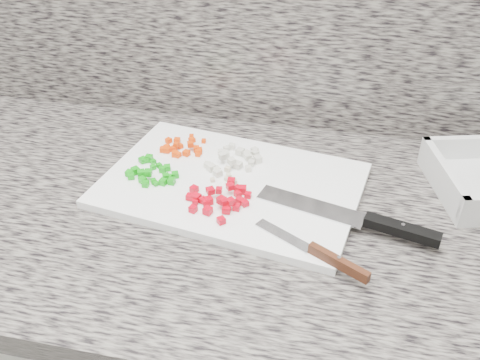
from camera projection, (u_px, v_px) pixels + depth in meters
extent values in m
cube|color=slate|center=(207.00, 212.00, 0.91)|extent=(3.96, 0.64, 0.04)
cube|color=white|center=(231.00, 185.00, 0.93)|extent=(0.48, 0.36, 0.01)
cube|color=#E33C04|center=(167.00, 147.00, 1.01)|extent=(0.01, 0.01, 0.01)
cube|color=#E33C04|center=(176.00, 145.00, 1.00)|extent=(0.01, 0.01, 0.01)
cube|color=#E33C04|center=(167.00, 150.00, 1.00)|extent=(0.01, 0.01, 0.01)
cube|color=#E33C04|center=(175.00, 154.00, 0.99)|extent=(0.01, 0.01, 0.01)
cube|color=#E33C04|center=(163.00, 150.00, 1.00)|extent=(0.01, 0.01, 0.01)
cube|color=#E33C04|center=(204.00, 141.00, 1.03)|extent=(0.01, 0.01, 0.01)
cube|color=#E33C04|center=(186.00, 153.00, 0.99)|extent=(0.01, 0.01, 0.01)
cube|color=#E33C04|center=(198.00, 152.00, 1.00)|extent=(0.01, 0.01, 0.01)
cube|color=#E33C04|center=(198.00, 154.00, 0.99)|extent=(0.01, 0.01, 0.01)
cube|color=#E33C04|center=(192.00, 140.00, 1.02)|extent=(0.02, 0.02, 0.01)
cube|color=#E33C04|center=(177.00, 140.00, 1.03)|extent=(0.01, 0.01, 0.01)
cube|color=#E33C04|center=(169.00, 140.00, 1.03)|extent=(0.01, 0.01, 0.01)
cube|color=#E33C04|center=(163.00, 148.00, 1.01)|extent=(0.01, 0.01, 0.01)
cube|color=#E33C04|center=(200.00, 149.00, 1.00)|extent=(0.01, 0.01, 0.01)
cube|color=#E33C04|center=(191.00, 136.00, 1.04)|extent=(0.01, 0.01, 0.01)
cube|color=#E33C04|center=(174.00, 148.00, 1.01)|extent=(0.01, 0.01, 0.01)
cube|color=#E33C04|center=(180.00, 146.00, 1.01)|extent=(0.01, 0.01, 0.01)
cube|color=#E33C04|center=(170.00, 149.00, 1.01)|extent=(0.01, 0.01, 0.01)
cube|color=#E33C04|center=(190.00, 144.00, 1.00)|extent=(0.01, 0.01, 0.01)
cube|color=#E33C04|center=(177.00, 155.00, 0.99)|extent=(0.01, 0.01, 0.01)
cube|color=#E33C04|center=(196.00, 149.00, 1.00)|extent=(0.01, 0.01, 0.01)
cube|color=beige|center=(232.00, 161.00, 0.95)|extent=(0.02, 0.02, 0.01)
cube|color=beige|center=(248.00, 157.00, 0.98)|extent=(0.02, 0.02, 0.01)
cube|color=beige|center=(238.00, 165.00, 0.96)|extent=(0.02, 0.02, 0.01)
cube|color=beige|center=(232.00, 146.00, 1.01)|extent=(0.01, 0.01, 0.01)
cube|color=beige|center=(222.00, 156.00, 0.97)|extent=(0.02, 0.02, 0.01)
cube|color=beige|center=(255.00, 159.00, 0.98)|extent=(0.01, 0.01, 0.01)
cube|color=beige|center=(255.00, 151.00, 1.00)|extent=(0.02, 0.02, 0.01)
cube|color=beige|center=(218.00, 173.00, 0.94)|extent=(0.02, 0.02, 0.01)
cube|color=beige|center=(225.00, 154.00, 0.99)|extent=(0.02, 0.02, 0.01)
cube|color=beige|center=(258.00, 159.00, 0.97)|extent=(0.02, 0.02, 0.01)
cube|color=beige|center=(226.00, 148.00, 1.01)|extent=(0.01, 0.01, 0.01)
cube|color=beige|center=(221.00, 152.00, 1.00)|extent=(0.01, 0.01, 0.01)
cube|color=beige|center=(216.00, 169.00, 0.95)|extent=(0.02, 0.02, 0.01)
cube|color=beige|center=(247.00, 154.00, 0.99)|extent=(0.02, 0.02, 0.01)
cube|color=beige|center=(211.00, 168.00, 0.95)|extent=(0.02, 0.02, 0.01)
cube|color=beige|center=(248.00, 169.00, 0.95)|extent=(0.01, 0.01, 0.01)
cube|color=beige|center=(240.00, 151.00, 0.99)|extent=(0.02, 0.02, 0.01)
cube|color=beige|center=(223.00, 152.00, 0.99)|extent=(0.01, 0.01, 0.01)
cube|color=beige|center=(255.00, 154.00, 0.99)|extent=(0.02, 0.02, 0.01)
cube|color=beige|center=(251.00, 163.00, 0.96)|extent=(0.01, 0.01, 0.01)
cube|color=beige|center=(207.00, 165.00, 0.96)|extent=(0.01, 0.01, 0.01)
cube|color=#0E9B0F|center=(153.00, 167.00, 0.96)|extent=(0.01, 0.01, 0.01)
cube|color=#0E9B0F|center=(166.00, 177.00, 0.93)|extent=(0.01, 0.01, 0.01)
cube|color=#0E9B0F|center=(167.00, 168.00, 0.95)|extent=(0.01, 0.01, 0.01)
cube|color=#0E9B0F|center=(146.00, 184.00, 0.91)|extent=(0.01, 0.01, 0.01)
cube|color=#0E9B0F|center=(159.00, 165.00, 0.96)|extent=(0.01, 0.01, 0.01)
cube|color=#0E9B0F|center=(148.00, 173.00, 0.92)|extent=(0.01, 0.01, 0.01)
cube|color=#0E9B0F|center=(129.00, 173.00, 0.94)|extent=(0.01, 0.01, 0.01)
cube|color=#0E9B0F|center=(149.00, 158.00, 0.98)|extent=(0.01, 0.01, 0.01)
cube|color=#0E9B0F|center=(172.00, 181.00, 0.92)|extent=(0.01, 0.01, 0.01)
cube|color=#0E9B0F|center=(163.00, 182.00, 0.92)|extent=(0.01, 0.01, 0.01)
cube|color=#0E9B0F|center=(131.00, 176.00, 0.93)|extent=(0.02, 0.02, 0.01)
cube|color=#0E9B0F|center=(154.00, 181.00, 0.92)|extent=(0.01, 0.01, 0.01)
cube|color=#0E9B0F|center=(163.00, 169.00, 0.95)|extent=(0.01, 0.01, 0.01)
cube|color=#0E9B0F|center=(141.00, 173.00, 0.94)|extent=(0.02, 0.02, 0.01)
cube|color=#0E9B0F|center=(146.00, 160.00, 0.97)|extent=(0.01, 0.01, 0.01)
cube|color=#0E9B0F|center=(175.00, 175.00, 0.93)|extent=(0.02, 0.02, 0.01)
cube|color=#0E9B0F|center=(156.00, 183.00, 0.91)|extent=(0.01, 0.01, 0.01)
cube|color=#0E9B0F|center=(153.00, 162.00, 0.97)|extent=(0.01, 0.01, 0.01)
cube|color=#0E9B0F|center=(135.00, 171.00, 0.94)|extent=(0.02, 0.02, 0.01)
cube|color=#0E9B0F|center=(143.00, 180.00, 0.92)|extent=(0.01, 0.01, 0.01)
cube|color=#0E9B0F|center=(143.00, 160.00, 0.97)|extent=(0.02, 0.02, 0.01)
cube|color=#0E9B0F|center=(169.00, 177.00, 0.93)|extent=(0.01, 0.01, 0.01)
cube|color=red|center=(219.00, 190.00, 0.88)|extent=(0.01, 0.01, 0.01)
cube|color=red|center=(238.00, 188.00, 0.90)|extent=(0.01, 0.01, 0.01)
cube|color=red|center=(196.00, 197.00, 0.88)|extent=(0.02, 0.02, 0.01)
cube|color=red|center=(248.00, 195.00, 0.89)|extent=(0.01, 0.01, 0.01)
cube|color=red|center=(245.00, 203.00, 0.87)|extent=(0.02, 0.02, 0.01)
cube|color=red|center=(210.00, 191.00, 0.88)|extent=(0.02, 0.02, 0.01)
cube|color=red|center=(204.00, 200.00, 0.87)|extent=(0.02, 0.02, 0.01)
cube|color=red|center=(194.00, 189.00, 0.90)|extent=(0.02, 0.02, 0.01)
cube|color=red|center=(231.00, 182.00, 0.92)|extent=(0.01, 0.01, 0.01)
cube|color=red|center=(231.00, 202.00, 0.85)|extent=(0.02, 0.02, 0.01)
cube|color=red|center=(238.00, 194.00, 0.89)|extent=(0.01, 0.01, 0.01)
cube|color=red|center=(190.00, 197.00, 0.88)|extent=(0.01, 0.01, 0.01)
cube|color=red|center=(224.00, 202.00, 0.85)|extent=(0.02, 0.02, 0.01)
cube|color=red|center=(195.00, 201.00, 0.87)|extent=(0.01, 0.01, 0.01)
cube|color=red|center=(208.00, 211.00, 0.85)|extent=(0.02, 0.02, 0.01)
cube|color=red|center=(209.00, 201.00, 0.87)|extent=(0.02, 0.02, 0.01)
cube|color=red|center=(227.00, 209.00, 0.85)|extent=(0.01, 0.01, 0.01)
cube|color=red|center=(230.00, 186.00, 0.89)|extent=(0.02, 0.02, 0.01)
cube|color=red|center=(221.00, 220.00, 0.83)|extent=(0.02, 0.02, 0.01)
cube|color=red|center=(240.00, 201.00, 0.87)|extent=(0.01, 0.01, 0.01)
cube|color=red|center=(237.00, 207.00, 0.86)|extent=(0.01, 0.01, 0.01)
cube|color=red|center=(193.00, 209.00, 0.85)|extent=(0.01, 0.01, 0.01)
cube|color=red|center=(243.00, 190.00, 0.90)|extent=(0.01, 0.01, 0.01)
cube|color=red|center=(222.00, 200.00, 0.86)|extent=(0.02, 0.02, 0.01)
cube|color=red|center=(207.00, 202.00, 0.87)|extent=(0.01, 0.01, 0.01)
cube|color=beige|center=(212.00, 180.00, 0.92)|extent=(0.01, 0.01, 0.01)
cube|color=beige|center=(231.00, 184.00, 0.92)|extent=(0.01, 0.01, 0.01)
cube|color=beige|center=(234.00, 182.00, 0.92)|extent=(0.01, 0.01, 0.01)
cube|color=beige|center=(226.00, 178.00, 0.93)|extent=(0.01, 0.01, 0.01)
cube|color=beige|center=(227.00, 179.00, 0.93)|extent=(0.01, 0.01, 0.01)
cube|color=beige|center=(217.00, 172.00, 0.94)|extent=(0.01, 0.01, 0.01)
cube|color=beige|center=(228.00, 169.00, 0.95)|extent=(0.01, 0.01, 0.01)
cube|color=beige|center=(229.00, 176.00, 0.93)|extent=(0.01, 0.01, 0.01)
cube|color=silver|center=(311.00, 206.00, 0.87)|extent=(0.18, 0.08, 0.00)
cube|color=black|center=(402.00, 230.00, 0.81)|extent=(0.12, 0.05, 0.02)
cylinder|color=silver|center=(403.00, 225.00, 0.80)|extent=(0.01, 0.01, 0.00)
cube|color=silver|center=(283.00, 236.00, 0.81)|extent=(0.09, 0.06, 0.00)
cube|color=#4D2213|center=(338.00, 262.00, 0.75)|extent=(0.09, 0.06, 0.02)
cylinder|color=silver|center=(339.00, 258.00, 0.75)|extent=(0.01, 0.01, 0.00)
cube|color=silver|center=(443.00, 176.00, 0.91)|extent=(0.06, 0.19, 0.04)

